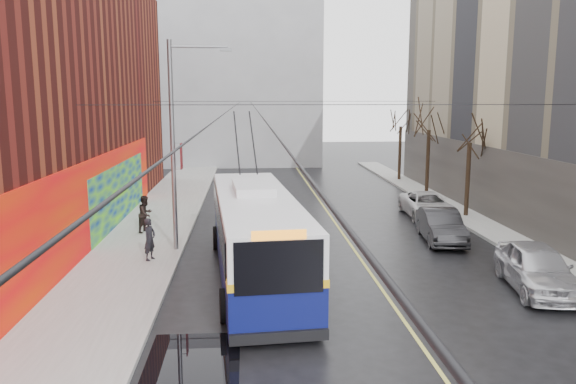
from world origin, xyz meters
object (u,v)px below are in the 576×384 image
Objects in this scene: tree_near at (470,128)px; pedestrian_b at (146,214)px; tree_mid at (429,119)px; following_car at (237,200)px; parked_car_a at (537,268)px; trolleybus at (256,233)px; tree_far at (401,117)px; pedestrian_a at (150,239)px; parked_car_c at (427,205)px; streetlight_pole at (176,141)px; parked_car_b at (441,226)px.

tree_near is 3.54× the size of pedestrian_b.
tree_mid is 1.71× the size of following_car.
pedestrian_b is (-4.32, -5.38, 0.39)m from following_car.
following_car is (-10.65, 14.47, -0.16)m from parked_car_a.
tree_far is at bearing 58.60° from trolleybus.
trolleybus reaches higher than pedestrian_b.
parked_car_a is 14.60m from pedestrian_a.
tree_near is 13.78m from following_car.
tree_far reaches higher than following_car.
pedestrian_b reaches higher than following_car.
trolleybus is at bearing -86.51° from following_car.
pedestrian_b is (-17.14, -16.76, -4.09)m from tree_far.
pedestrian_a is at bearing 149.61° from trolleybus.
tree_mid is at bearing 74.49° from parked_car_c.
tree_far reaches higher than pedestrian_b.
streetlight_pole reaches higher than tree_near.
parked_car_c is (12.99, 6.25, -4.15)m from streetlight_pole.
parked_car_b is 13.19m from pedestrian_a.
trolleybus is 7.47× the size of pedestrian_a.
streetlight_pole is 5.38m from pedestrian_b.
tree_far is (0.00, 14.00, 0.17)m from tree_near.
parked_car_a is 0.97× the size of parked_car_c.
pedestrian_b is (-2.00, 3.24, -3.79)m from streetlight_pole.
tree_near reaches higher than parked_car_b.
streetlight_pole is at bearing -139.35° from tree_mid.
pedestrian_b is (-5.26, 6.88, -0.62)m from trolleybus.
streetlight_pole is 5.83m from trolleybus.
following_car is at bearing 135.29° from parked_car_a.
parked_car_a reaches higher than parked_car_c.
following_car is (-12.82, -11.38, -4.48)m from tree_far.
tree_mid reaches higher than parked_car_c.
following_car is 2.27× the size of pedestrian_a.
tree_mid reaches higher than parked_car_a.
tree_near reaches higher than parked_car_c.
pedestrian_a is (-1.00, -1.59, -3.84)m from streetlight_pole.
parked_car_c is 15.30m from pedestrian_b.
pedestrian_a is at bearing -137.87° from tree_mid.
streetlight_pole is 1.86× the size of parked_car_a.
following_car is at bearing -12.00° from pedestrian_b.
tree_far reaches higher than tree_near.
pedestrian_a is (-3.31, -10.22, 0.34)m from following_car.
following_car is (2.31, 8.62, -4.18)m from streetlight_pole.
trolleybus is at bearing 176.12° from parked_car_a.
parked_car_b is (-1.03, 6.82, -0.07)m from parked_car_a.
tree_near is 1.64× the size of following_car.
tree_near is 0.50× the size of trolleybus.
parked_car_a reaches higher than parked_car_b.
following_car is (-9.62, 7.65, -0.08)m from parked_car_b.
streetlight_pole is at bearing -121.56° from pedestrian_b.
parked_car_c is (-2.15, -13.75, -4.45)m from tree_far.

